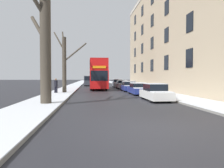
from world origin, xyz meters
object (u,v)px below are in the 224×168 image
(parked_car_3, at_px, (122,85))
(parked_car_4, at_px, (117,83))
(bare_tree_left_0, at_px, (45,44))
(parked_car_0, at_px, (155,93))
(parked_car_2, at_px, (129,86))
(bare_tree_left_1, at_px, (65,62))
(double_decker_bus, at_px, (98,73))
(pedestrian_left_sidewalk, at_px, (56,86))
(parked_car_1, at_px, (138,89))
(oncoming_van, at_px, (89,80))

(parked_car_3, distance_m, parked_car_4, 6.19)
(parked_car_4, bearing_deg, bare_tree_left_0, -107.15)
(parked_car_0, relative_size, parked_car_2, 0.99)
(bare_tree_left_1, height_order, double_decker_bus, bare_tree_left_1)
(bare_tree_left_1, xyz_separation_m, double_decker_bus, (4.23, 8.37, -1.09))
(pedestrian_left_sidewalk, bearing_deg, parked_car_1, 168.74)
(bare_tree_left_0, xyz_separation_m, pedestrian_left_sidewalk, (-0.80, 9.94, -3.19))
(bare_tree_left_0, distance_m, bare_tree_left_1, 10.93)
(double_decker_bus, bearing_deg, parked_car_1, -68.81)
(oncoming_van, bearing_deg, bare_tree_left_1, -96.67)
(pedestrian_left_sidewalk, bearing_deg, parked_car_0, 136.58)
(pedestrian_left_sidewalk, bearing_deg, parked_car_4, -121.63)
(parked_car_2, bearing_deg, parked_car_4, 90.00)
(parked_car_3, relative_size, pedestrian_left_sidewalk, 2.55)
(parked_car_3, bearing_deg, double_decker_bus, -156.72)
(bare_tree_left_1, bearing_deg, double_decker_bus, 63.18)
(double_decker_bus, height_order, pedestrian_left_sidewalk, double_decker_bus)
(parked_car_3, bearing_deg, parked_car_1, -90.00)
(bare_tree_left_1, xyz_separation_m, parked_car_0, (8.34, -8.66, -3.01))
(parked_car_3, bearing_deg, parked_car_0, -90.00)
(double_decker_bus, relative_size, parked_car_0, 2.34)
(parked_car_0, xyz_separation_m, parked_car_3, (-0.00, 18.80, 0.02))
(bare_tree_left_0, xyz_separation_m, parked_car_1, (8.41, 8.70, -3.55))
(bare_tree_left_0, distance_m, parked_car_4, 28.73)
(parked_car_1, bearing_deg, parked_car_2, 90.00)
(bare_tree_left_1, distance_m, parked_car_0, 12.39)
(parked_car_1, distance_m, parked_car_2, 5.81)
(double_decker_bus, bearing_deg, bare_tree_left_0, -102.58)
(parked_car_3, bearing_deg, parked_car_2, -90.00)
(bare_tree_left_0, height_order, parked_car_0, bare_tree_left_0)
(bare_tree_left_1, relative_size, pedestrian_left_sidewalk, 4.22)
(pedestrian_left_sidewalk, bearing_deg, double_decker_bus, -122.24)
(parked_car_2, xyz_separation_m, parked_car_3, (0.00, 6.54, 0.03))
(double_decker_bus, xyz_separation_m, parked_car_3, (4.11, 1.77, -1.90))
(parked_car_0, height_order, parked_car_1, parked_car_0)
(double_decker_bus, xyz_separation_m, parked_car_1, (4.11, -10.59, -1.95))
(parked_car_2, xyz_separation_m, parked_car_4, (0.00, 12.74, 0.07))
(oncoming_van, relative_size, pedestrian_left_sidewalk, 3.23)
(bare_tree_left_1, height_order, pedestrian_left_sidewalk, bare_tree_left_1)
(parked_car_0, xyz_separation_m, oncoming_van, (-5.66, 31.58, 0.55))
(bare_tree_left_0, bearing_deg, parked_car_2, 59.91)
(parked_car_2, xyz_separation_m, oncoming_van, (-5.66, 19.33, 0.55))
(parked_car_1, xyz_separation_m, parked_car_2, (0.00, 5.81, 0.03))
(parked_car_1, xyz_separation_m, parked_car_3, (0.00, 12.36, 0.05))
(parked_car_3, bearing_deg, oncoming_van, 113.87)
(bare_tree_left_1, height_order, parked_car_2, bare_tree_left_1)
(oncoming_van, bearing_deg, parked_car_2, -73.68)
(parked_car_4, bearing_deg, pedestrian_left_sidewalk, -118.02)
(double_decker_bus, xyz_separation_m, parked_car_2, (4.11, -4.78, -1.92))
(double_decker_bus, xyz_separation_m, parked_car_0, (4.11, -17.03, -1.92))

